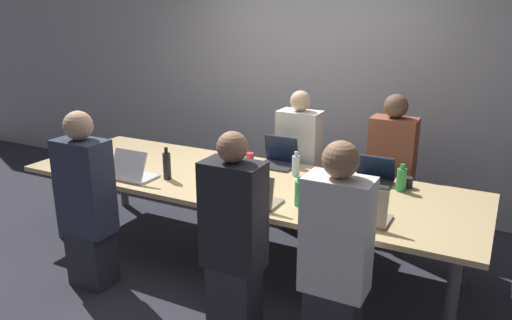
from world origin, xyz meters
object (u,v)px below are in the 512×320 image
Objects in this scene: bottle_far_center at (296,165)px; bottle_near_left at (167,166)px; laptop_near_midright at (256,196)px; laptop_far_center at (279,157)px; laptop_near_left at (132,171)px; laptop_near_right at (361,211)px; cup_near_midright at (231,192)px; stapler at (244,184)px; cup_near_left at (112,169)px; person_near_right at (336,256)px; bottle_near_midright at (299,193)px; bottle_far_right at (401,179)px; person_near_midright at (234,237)px; cup_far_center at (250,158)px; person_far_center at (299,164)px; person_near_left at (87,204)px; cup_far_right at (407,182)px; laptop_far_right at (374,175)px; person_far_right at (390,173)px.

bottle_near_left is at bearing -148.11° from bottle_far_center.
laptop_near_midright is 0.97m from laptop_far_center.
laptop_near_right is at bearing -178.40° from laptop_near_left.
cup_near_midright is 0.59× the size of stapler.
cup_near_left is 2.21m from person_near_right.
stapler is at bearing 164.28° from bottle_near_midright.
person_near_right is at bearing 152.71° from laptop_near_midright.
cup_near_left is (-1.42, -0.69, -0.05)m from bottle_far_center.
laptop_near_right is (-0.11, -0.72, -0.02)m from bottle_far_right.
bottle_far_right is 1.18m from person_near_right.
laptop_near_right is (0.76, 0.07, 0.00)m from laptop_near_midright.
laptop_near_left is at bearing -134.67° from laptop_far_center.
laptop_far_center reaches higher than cup_near_midright.
bottle_far_center is (-0.05, 1.15, 0.15)m from person_near_midright.
laptop_far_center is 0.27m from cup_far_center.
person_far_center is 1.98m from person_near_left.
laptop_near_midright is (-0.87, -0.78, -0.02)m from bottle_far_right.
cup_far_center is (-0.27, 0.80, 0.01)m from cup_near_midright.
cup_near_midright is (-0.30, 0.47, 0.10)m from person_near_midright.
cup_near_midright is 0.34× the size of bottle_near_left.
person_near_right is (0.98, -0.44, -0.09)m from cup_near_midright.
laptop_near_midright is at bearing -13.71° from cup_near_midright.
bottle_far_right reaches higher than cup_far_center.
bottle_near_left is (0.24, 0.15, 0.04)m from laptop_near_left.
cup_far_center reaches higher than cup_far_right.
laptop_near_right is (-0.14, -0.82, 0.03)m from cup_far_right.
person_far_center is 1.87m from person_near_right.
bottle_far_right is (-0.03, -0.10, 0.05)m from cup_far_right.
cup_far_center is 0.81m from bottle_near_left.
laptop_far_right reaches higher than stapler.
bottle_far_right is at bearing -70.18° from person_far_right.
laptop_near_midright is 0.74m from bottle_far_center.
cup_far_right is at bearing -147.39° from person_near_left.
stapler is at bearing 10.42° from bottle_near_left.
person_near_right is (0.08, -1.73, 0.01)m from person_far_right.
cup_near_midright is at bearing -144.13° from cup_far_right.
bottle_far_right is 0.87m from bottle_far_center.
bottle_far_center is 2.29× the size of cup_near_left.
person_far_right is 1.58m from cup_near_midright.
person_near_left is (-1.02, -1.70, 0.02)m from person_far_center.
cup_far_right is 1.14m from person_far_center.
laptop_near_right is (1.00, 0.01, 0.04)m from cup_near_midright.
laptop_near_left is (-1.16, -0.72, -0.02)m from bottle_far_center.
person_near_midright reaches higher than laptop_near_right.
person_near_left is (-1.20, -1.20, -0.14)m from bottle_far_center.
person_far_center is (0.06, 1.18, -0.11)m from cup_near_midright.
person_near_left is (-0.96, -0.52, -0.09)m from cup_near_midright.
person_near_right reaches higher than bottle_far_center.
person_near_left is at bearing -66.99° from cup_near_left.
bottle_far_center is at bearing -38.31° from laptop_far_center.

